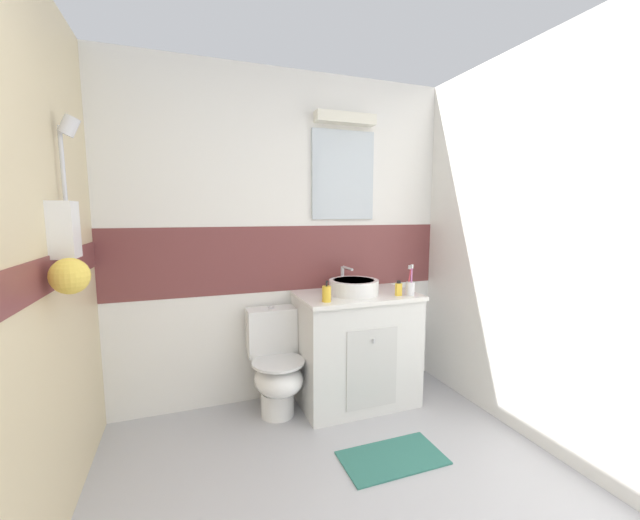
% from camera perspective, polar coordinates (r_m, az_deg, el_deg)
% --- Properties ---
extents(ground_plane, '(3.20, 3.48, 0.04)m').
position_cam_1_polar(ground_plane, '(2.28, 4.54, -33.02)').
color(ground_plane, '#B2B2B7').
extents(wall_back_tiled, '(3.20, 0.20, 2.50)m').
position_cam_1_polar(wall_back_tiled, '(2.93, -5.18, 3.43)').
color(wall_back_tiled, white).
rests_on(wall_back_tiled, ground_plane).
extents(wall_right_plain, '(0.10, 3.48, 2.50)m').
position_cam_1_polar(wall_right_plain, '(2.62, 32.90, 1.66)').
color(wall_right_plain, white).
rests_on(wall_right_plain, ground_plane).
extents(vanity_cabinet, '(0.88, 0.58, 0.85)m').
position_cam_1_polar(vanity_cabinet, '(2.96, 5.41, -13.13)').
color(vanity_cabinet, silver).
rests_on(vanity_cabinet, ground_plane).
extents(sink_basin, '(0.37, 0.41, 0.19)m').
position_cam_1_polar(sink_basin, '(2.81, 5.14, -4.00)').
color(sink_basin, white).
rests_on(sink_basin, vanity_cabinet).
extents(toilet, '(0.37, 0.50, 0.76)m').
position_cam_1_polar(toilet, '(2.82, -6.72, -15.70)').
color(toilet, white).
rests_on(toilet, ground_plane).
extents(toothbrush_cup, '(0.06, 0.06, 0.23)m').
position_cam_1_polar(toothbrush_cup, '(2.82, 13.57, -4.05)').
color(toothbrush_cup, white).
rests_on(toothbrush_cup, vanity_cabinet).
extents(soap_dispenser, '(0.06, 0.06, 0.15)m').
position_cam_1_polar(soap_dispenser, '(2.55, 1.01, -5.16)').
color(soap_dispenser, yellow).
rests_on(soap_dispenser, vanity_cabinet).
extents(perfume_flask_small, '(0.04, 0.03, 0.11)m').
position_cam_1_polar(perfume_flask_small, '(2.79, 11.88, -4.26)').
color(perfume_flask_small, yellow).
rests_on(perfume_flask_small, vanity_cabinet).
extents(bath_mat, '(0.61, 0.33, 0.01)m').
position_cam_1_polar(bath_mat, '(2.55, 10.95, -27.47)').
color(bath_mat, '#337266').
rests_on(bath_mat, ground_plane).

